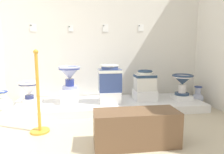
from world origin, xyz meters
name	(u,v)px	position (x,y,z in m)	size (l,w,h in m)	color
ground_plane	(125,149)	(1.96, 0.75, -0.01)	(5.91, 5.51, 0.02)	beige
wall_back	(106,25)	(1.96, 2.74, 1.56)	(4.11, 0.06, 3.12)	silver
display_platform	(109,105)	(1.96, 2.20, 0.07)	(3.39, 0.98, 0.14)	white
plinth_block_pale_glazed	(30,104)	(0.59, 2.14, 0.17)	(0.37, 0.36, 0.05)	white
antique_toilet_pale_glazed	(29,89)	(0.59, 2.14, 0.42)	(0.33, 0.33, 0.35)	white
plinth_block_tall_cobalt	(70,96)	(1.26, 2.22, 0.26)	(0.29, 0.38, 0.24)	white
antique_toilet_tall_cobalt	(69,74)	(1.26, 2.22, 0.65)	(0.38, 0.38, 0.41)	#A3ABD8
plinth_block_leftmost	(110,97)	(1.96, 2.12, 0.24)	(0.36, 0.33, 0.21)	white
antique_toilet_leftmost	(110,77)	(1.96, 2.12, 0.59)	(0.39, 0.32, 0.47)	#35477C
plinth_block_slender_white	(145,95)	(2.64, 2.23, 0.23)	(0.39, 0.39, 0.18)	white
antique_toilet_slender_white	(145,80)	(2.64, 2.23, 0.52)	(0.37, 0.29, 0.38)	white
plinth_block_central_ornate	(182,97)	(3.34, 2.14, 0.18)	(0.31, 0.31, 0.09)	white
antique_toilet_central_ornate	(183,81)	(3.34, 2.14, 0.50)	(0.38, 0.38, 0.39)	navy
info_placard_first	(33,28)	(0.57, 2.70, 1.49)	(0.12, 0.01, 0.14)	white
info_placard_second	(71,28)	(1.27, 2.70, 1.49)	(0.09, 0.01, 0.12)	white
info_placard_third	(105,28)	(1.95, 2.70, 1.51)	(0.11, 0.01, 0.15)	white
info_placard_fourth	(141,28)	(2.68, 2.70, 1.52)	(0.11, 0.01, 0.14)	white
decorative_vase_spare	(3,105)	(0.20, 2.05, 0.18)	(0.30, 0.30, 0.41)	#2B4197
decorative_vase_corner	(198,97)	(3.71, 2.21, 0.15)	(0.23, 0.23, 0.37)	navy
stanchion_post_near_left	(39,107)	(0.93, 1.31, 0.34)	(0.24, 0.24, 1.08)	gold
museum_bench	(136,128)	(2.09, 0.81, 0.20)	(0.94, 0.36, 0.40)	brown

